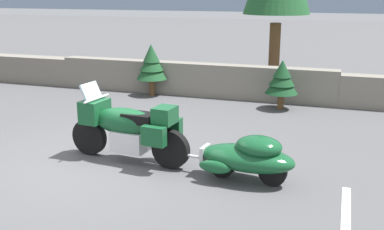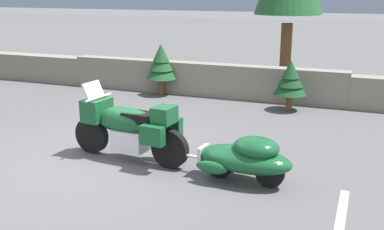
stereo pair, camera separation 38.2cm
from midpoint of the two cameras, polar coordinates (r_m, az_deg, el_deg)
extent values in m
plane|color=#4C4C4F|center=(8.27, -11.05, -5.60)|extent=(80.00, 80.00, 0.00)
cube|color=slate|center=(13.05, 2.03, 4.46)|extent=(8.00, 0.44, 0.92)
cylinder|color=black|center=(8.59, -11.07, -2.48)|extent=(0.67, 0.21, 0.66)
cylinder|color=black|center=(7.71, -1.33, -4.24)|extent=(0.67, 0.21, 0.66)
cube|color=silver|center=(8.08, -6.18, -3.04)|extent=(0.64, 0.50, 0.36)
ellipsoid|color=#144C28|center=(8.03, -6.84, -0.70)|extent=(1.24, 0.56, 0.48)
cube|color=#144C28|center=(8.36, -10.43, 0.63)|extent=(0.41, 0.55, 0.40)
cube|color=#9EB7C6|center=(8.31, -10.81, 2.87)|extent=(0.23, 0.46, 0.34)
cube|color=black|center=(7.85, -5.05, -0.28)|extent=(0.59, 0.42, 0.16)
cube|color=#144C28|center=(7.59, -2.02, 0.01)|extent=(0.36, 0.43, 0.28)
cube|color=#144C28|center=(7.44, -3.47, -2.57)|extent=(0.41, 0.20, 0.32)
cube|color=#144C28|center=(7.94, -1.27, -1.39)|extent=(0.41, 0.20, 0.32)
cylinder|color=silver|center=(8.27, -10.23, 2.14)|extent=(0.11, 0.70, 0.04)
cylinder|color=silver|center=(8.48, -10.89, -0.92)|extent=(0.26, 0.10, 0.54)
cylinder|color=black|center=(7.39, 4.97, -6.12)|extent=(0.45, 0.14, 0.44)
cylinder|color=black|center=(7.14, 11.15, -7.14)|extent=(0.45, 0.14, 0.44)
ellipsoid|color=#144C28|center=(7.19, 8.06, -5.45)|extent=(1.56, 0.83, 0.40)
ellipsoid|color=#144C28|center=(7.07, 9.50, -4.00)|extent=(0.77, 0.63, 0.32)
cube|color=silver|center=(7.44, 2.88, -4.75)|extent=(0.09, 0.32, 0.24)
ellipsoid|color=#144C28|center=(7.09, 3.99, -6.52)|extent=(0.53, 0.19, 0.20)
ellipsoid|color=#144C28|center=(7.64, 5.90, -4.91)|extent=(0.53, 0.19, 0.20)
cylinder|color=silver|center=(7.63, 0.19, -4.93)|extent=(0.70, 0.12, 0.05)
cylinder|color=brown|center=(14.10, 12.27, 7.08)|extent=(0.33, 0.33, 1.96)
cylinder|color=brown|center=(13.12, -2.96, 3.40)|extent=(0.16, 0.16, 0.42)
cone|color=#194723|center=(13.01, -3.00, 5.97)|extent=(0.86, 0.86, 0.66)
cone|color=#194723|center=(12.98, -3.01, 6.84)|extent=(0.67, 0.67, 0.58)
cone|color=#194723|center=(12.95, -3.03, 7.71)|extent=(0.47, 0.47, 0.50)
cylinder|color=brown|center=(11.71, 12.84, 1.43)|extent=(0.16, 0.16, 0.36)
cone|color=#143D1E|center=(11.60, 12.98, 3.87)|extent=(0.82, 0.82, 0.57)
cone|color=#143D1E|center=(11.57, 13.04, 4.70)|extent=(0.63, 0.63, 0.50)
cone|color=#143D1E|center=(11.54, 13.09, 5.53)|extent=(0.45, 0.45, 0.43)
camera|label=1|loc=(0.19, -88.60, 0.38)|focal=43.05mm
camera|label=2|loc=(0.19, 91.40, -0.38)|focal=43.05mm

